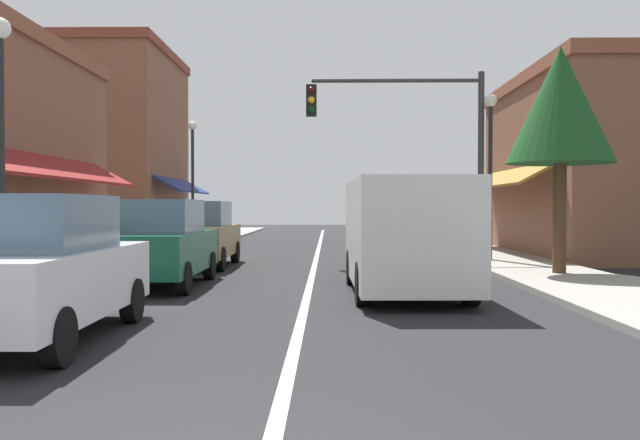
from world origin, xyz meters
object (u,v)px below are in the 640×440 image
at_px(street_lamp_left_far, 193,163).
at_px(tree_right_near, 560,107).
at_px(traffic_signal_mast_arm, 419,132).
at_px(street_lamp_left_near, 1,111).
at_px(parked_car_third_left, 199,234).
at_px(street_lamp_right_mid, 490,150).
at_px(parked_car_nearest_left, 34,269).
at_px(van_in_lane, 404,232).
at_px(parked_car_second_left, 159,244).

bearing_deg(street_lamp_left_far, tree_right_near, -48.03).
distance_m(traffic_signal_mast_arm, street_lamp_left_near, 11.65).
distance_m(parked_car_third_left, traffic_signal_mast_arm, 6.91).
relative_size(traffic_signal_mast_arm, street_lamp_right_mid, 1.14).
distance_m(parked_car_nearest_left, van_in_lane, 6.80).
relative_size(van_in_lane, street_lamp_left_near, 1.08).
height_order(street_lamp_right_mid, street_lamp_left_far, street_lamp_left_far).
xyz_separation_m(van_in_lane, tree_right_near, (3.84, 2.83, 2.75)).
height_order(van_in_lane, street_lamp_right_mid, street_lamp_right_mid).
xyz_separation_m(street_lamp_left_near, tree_right_near, (10.82, 4.06, 0.65)).
distance_m(parked_car_second_left, traffic_signal_mast_arm, 9.02).
bearing_deg(street_lamp_right_mid, tree_right_near, -80.98).
xyz_separation_m(parked_car_second_left, van_in_lane, (4.86, -1.04, 0.27)).
height_order(parked_car_nearest_left, tree_right_near, tree_right_near).
bearing_deg(van_in_lane, parked_car_nearest_left, -138.03).
xyz_separation_m(parked_car_second_left, traffic_signal_mast_arm, (6.06, 6.01, 2.91)).
height_order(parked_car_third_left, street_lamp_right_mid, street_lamp_right_mid).
distance_m(van_in_lane, street_lamp_left_near, 7.40).
bearing_deg(traffic_signal_mast_arm, street_lamp_right_mid, -5.91).
bearing_deg(street_lamp_left_far, parked_car_nearest_left, -84.31).
xyz_separation_m(parked_car_nearest_left, traffic_signal_mast_arm, (6.15, 11.71, 2.91)).
bearing_deg(street_lamp_left_near, parked_car_second_left, 46.93).
height_order(parked_car_nearest_left, traffic_signal_mast_arm, traffic_signal_mast_arm).
xyz_separation_m(parked_car_nearest_left, van_in_lane, (4.96, 4.66, 0.27)).
relative_size(van_in_lane, street_lamp_left_far, 1.03).
xyz_separation_m(parked_car_second_left, street_lamp_left_near, (-2.12, -2.27, 2.37)).
distance_m(street_lamp_left_near, street_lamp_left_far, 16.00).
height_order(traffic_signal_mast_arm, tree_right_near, traffic_signal_mast_arm).
height_order(parked_car_second_left, street_lamp_left_near, street_lamp_left_near).
xyz_separation_m(traffic_signal_mast_arm, street_lamp_left_far, (-8.09, 7.72, -0.40)).
relative_size(parked_car_second_left, tree_right_near, 0.78).
height_order(van_in_lane, street_lamp_left_near, street_lamp_left_near).
height_order(parked_car_nearest_left, street_lamp_right_mid, street_lamp_right_mid).
relative_size(parked_car_third_left, traffic_signal_mast_arm, 0.74).
relative_size(parked_car_third_left, street_lamp_right_mid, 0.85).
height_order(van_in_lane, traffic_signal_mast_arm, traffic_signal_mast_arm).
relative_size(parked_car_third_left, van_in_lane, 0.79).
height_order(parked_car_third_left, van_in_lane, van_in_lane).
distance_m(street_lamp_left_near, tree_right_near, 11.58).
distance_m(parked_car_second_left, tree_right_near, 9.39).
bearing_deg(parked_car_second_left, street_lamp_left_far, 98.46).
relative_size(van_in_lane, street_lamp_right_mid, 1.08).
height_order(street_lamp_left_far, tree_right_near, tree_right_near).
relative_size(street_lamp_right_mid, street_lamp_left_far, 0.95).
height_order(parked_car_second_left, traffic_signal_mast_arm, traffic_signal_mast_arm).
bearing_deg(parked_car_third_left, traffic_signal_mast_arm, 12.84).
xyz_separation_m(parked_car_nearest_left, parked_car_third_left, (0.04, 10.32, 0.00)).
xyz_separation_m(street_lamp_right_mid, tree_right_near, (0.64, -4.01, 0.65)).
distance_m(traffic_signal_mast_arm, street_lamp_right_mid, 2.09).
height_order(parked_car_nearest_left, street_lamp_left_near, street_lamp_left_near).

